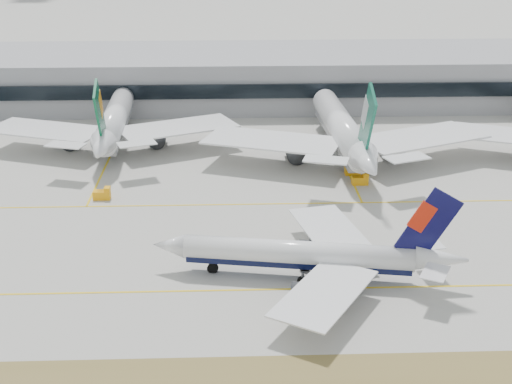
{
  "coord_description": "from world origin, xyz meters",
  "views": [
    {
      "loc": [
        -1.89,
        -103.93,
        56.44
      ],
      "look_at": [
        2.61,
        18.0,
        7.5
      ],
      "focal_mm": 50.0,
      "sensor_mm": 36.0,
      "label": 1
    }
  ],
  "objects_px": {
    "widebody_eva": "(114,122)",
    "widebody_cathay": "(343,131)",
    "terminal": "(236,76)",
    "taxiing_airliner": "(310,256)"
  },
  "relations": [
    {
      "from": "widebody_eva",
      "to": "widebody_cathay",
      "type": "relative_size",
      "value": 0.92
    },
    {
      "from": "widebody_eva",
      "to": "terminal",
      "type": "bearing_deg",
      "value": -36.91
    },
    {
      "from": "taxiing_airliner",
      "to": "terminal",
      "type": "height_order",
      "value": "taxiing_airliner"
    },
    {
      "from": "taxiing_airliner",
      "to": "widebody_eva",
      "type": "height_order",
      "value": "widebody_eva"
    },
    {
      "from": "terminal",
      "to": "taxiing_airliner",
      "type": "bearing_deg",
      "value": -84.82
    },
    {
      "from": "taxiing_airliner",
      "to": "widebody_cathay",
      "type": "height_order",
      "value": "widebody_cathay"
    },
    {
      "from": "taxiing_airliner",
      "to": "widebody_eva",
      "type": "xyz_separation_m",
      "value": [
        -41.81,
        71.83,
        1.89
      ]
    },
    {
      "from": "widebody_cathay",
      "to": "taxiing_airliner",
      "type": "bearing_deg",
      "value": 164.39
    },
    {
      "from": "widebody_eva",
      "to": "terminal",
      "type": "relative_size",
      "value": 0.23
    },
    {
      "from": "widebody_cathay",
      "to": "terminal",
      "type": "distance_m",
      "value": 61.57
    }
  ]
}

